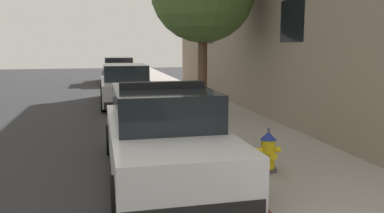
{
  "coord_description": "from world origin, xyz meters",
  "views": [
    {
      "loc": [
        -2.12,
        -1.04,
        2.31
      ],
      "look_at": [
        -0.21,
        7.17,
        1.0
      ],
      "focal_mm": 37.04,
      "sensor_mm": 36.0,
      "label": 1
    }
  ],
  "objects_px": {
    "parked_car_dark_far": "(118,70)",
    "police_cruiser": "(163,135)",
    "fire_hydrant": "(268,152)",
    "parked_car_silver_ahead": "(125,85)"
  },
  "relations": [
    {
      "from": "parked_car_dark_far",
      "to": "police_cruiser",
      "type": "bearing_deg",
      "value": -90.29
    },
    {
      "from": "parked_car_dark_far",
      "to": "fire_hydrant",
      "type": "xyz_separation_m",
      "value": [
        1.63,
        -18.99,
        -0.24
      ]
    },
    {
      "from": "fire_hydrant",
      "to": "parked_car_dark_far",
      "type": "bearing_deg",
      "value": 94.9
    },
    {
      "from": "police_cruiser",
      "to": "fire_hydrant",
      "type": "bearing_deg",
      "value": -19.65
    },
    {
      "from": "parked_car_dark_far",
      "to": "parked_car_silver_ahead",
      "type": "bearing_deg",
      "value": -91.07
    },
    {
      "from": "police_cruiser",
      "to": "fire_hydrant",
      "type": "xyz_separation_m",
      "value": [
        1.72,
        -0.61,
        -0.24
      ]
    },
    {
      "from": "parked_car_silver_ahead",
      "to": "fire_hydrant",
      "type": "xyz_separation_m",
      "value": [
        1.8,
        -9.56,
        -0.24
      ]
    },
    {
      "from": "parked_car_silver_ahead",
      "to": "parked_car_dark_far",
      "type": "bearing_deg",
      "value": 88.93
    },
    {
      "from": "parked_car_silver_ahead",
      "to": "parked_car_dark_far",
      "type": "height_order",
      "value": "same"
    },
    {
      "from": "police_cruiser",
      "to": "parked_car_dark_far",
      "type": "distance_m",
      "value": 18.37
    }
  ]
}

